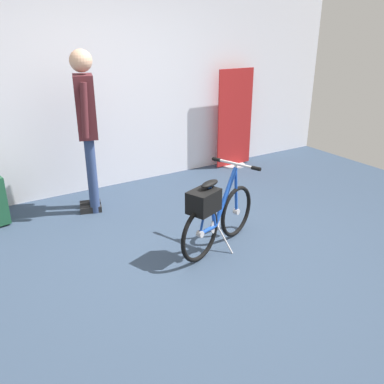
# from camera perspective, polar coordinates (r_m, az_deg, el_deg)

# --- Properties ---
(ground_plane) EXTENTS (7.46, 7.46, 0.00)m
(ground_plane) POSITION_cam_1_polar(r_m,az_deg,el_deg) (3.75, 1.17, -9.95)
(ground_plane) COLOR #2D3D51
(back_wall) EXTENTS (7.46, 0.10, 2.81)m
(back_wall) POSITION_cam_1_polar(r_m,az_deg,el_deg) (5.31, -12.96, 15.33)
(back_wall) COLOR silver
(back_wall) RESTS_ON ground_plane
(floor_banner_stand) EXTENTS (0.60, 0.36, 1.44)m
(floor_banner_stand) POSITION_cam_1_polar(r_m,az_deg,el_deg) (6.16, 5.97, 9.33)
(floor_banner_stand) COLOR #B7B7BC
(floor_banner_stand) RESTS_ON ground_plane
(folding_bike_foreground) EXTENTS (1.08, 0.57, 0.80)m
(folding_bike_foreground) POSITION_cam_1_polar(r_m,az_deg,el_deg) (3.79, 3.23, -2.98)
(folding_bike_foreground) COLOR black
(folding_bike_foreground) RESTS_ON ground_plane
(visitor_near_wall) EXTENTS (0.34, 0.52, 1.78)m
(visitor_near_wall) POSITION_cam_1_polar(r_m,az_deg,el_deg) (4.61, -14.51, 9.49)
(visitor_near_wall) COLOR navy
(visitor_near_wall) RESTS_ON ground_plane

